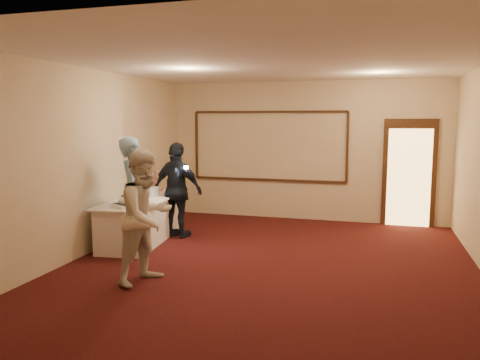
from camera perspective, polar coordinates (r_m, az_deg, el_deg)
name	(u,v)px	position (r m, az deg, el deg)	size (l,w,h in m)	color
floor	(269,266)	(7.13, 3.61, -10.46)	(7.00, 7.00, 0.00)	black
room_walls	(271,131)	(6.79, 3.75, 6.03)	(6.04, 7.04, 3.02)	beige
wall_molding	(269,146)	(10.37, 3.51, 4.15)	(3.45, 0.04, 1.55)	black
doorway	(409,174)	(10.17, 19.91, 0.72)	(1.05, 0.07, 2.20)	black
buffet_table	(143,219)	(8.67, -11.79, -4.72)	(1.15, 2.43, 0.77)	white
pavlova_tray	(127,202)	(7.84, -13.56, -2.63)	(0.49, 0.57, 0.18)	silver
cupcake_stand	(155,182)	(9.53, -10.29, -0.27)	(0.31, 0.31, 0.46)	#D65369
plate_stack_a	(142,193)	(8.70, -11.89, -1.57)	(0.20, 0.20, 0.17)	white
plate_stack_b	(154,191)	(8.82, -10.45, -1.39)	(0.21, 0.21, 0.17)	white
tart	(141,201)	(8.21, -11.94, -2.50)	(0.29, 0.29, 0.06)	white
man	(134,195)	(7.90, -12.76, -1.74)	(0.70, 0.46, 1.91)	#76A2C9
woman	(147,216)	(6.39, -11.32, -4.38)	(0.87, 0.68, 1.79)	silver
guest	(178,190)	(8.70, -7.62, -1.26)	(1.04, 0.43, 1.77)	black
camera_flash	(186,167)	(8.42, -6.58, 1.54)	(0.07, 0.04, 0.05)	white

